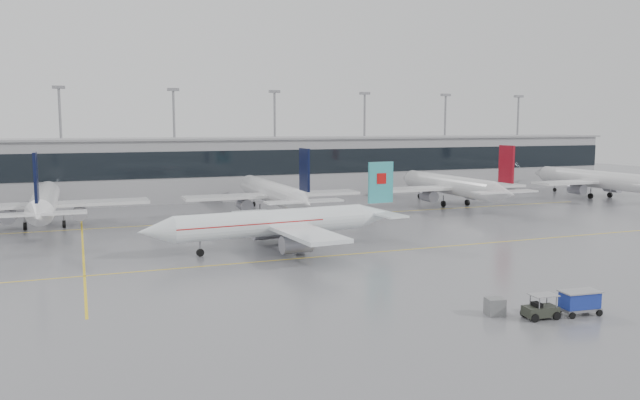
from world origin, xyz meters
name	(u,v)px	position (x,y,z in m)	size (l,w,h in m)	color
ground	(357,254)	(0.00, 0.00, 0.00)	(320.00, 320.00, 0.00)	slate
taxi_line_main	(357,254)	(0.00, 0.00, 0.01)	(120.00, 0.25, 0.01)	yellow
taxi_line_north	(280,218)	(0.00, 30.00, 0.01)	(120.00, 0.25, 0.01)	yellow
taxi_line_cross	(83,248)	(-30.00, 15.00, 0.01)	(0.25, 60.00, 0.01)	yellow
terminal	(233,168)	(0.00, 62.00, 6.00)	(180.00, 15.00, 12.00)	gray
terminal_glass	(242,163)	(0.00, 54.45, 7.50)	(180.00, 0.20, 5.00)	black
terminal_roof	(233,138)	(0.00, 62.00, 12.20)	(182.00, 16.00, 0.40)	gray
light_masts	(226,133)	(0.00, 68.00, 13.34)	(156.40, 1.00, 22.60)	gray
air_canada_jet	(283,223)	(-7.20, 5.98, 3.21)	(33.68, 26.25, 10.25)	white
parked_jet_b	(44,203)	(-35.00, 33.69, 3.71)	(29.64, 36.96, 11.72)	white
parked_jet_c	(273,193)	(0.00, 33.69, 3.71)	(29.64, 36.96, 11.72)	white
parked_jet_d	(452,186)	(35.00, 33.69, 3.71)	(29.64, 36.96, 11.72)	white
parked_jet_e	(597,180)	(70.00, 33.69, 3.71)	(29.64, 36.96, 11.72)	white
baggage_tug	(540,310)	(3.11, -27.58, 0.67)	(3.98, 1.87, 1.90)	#2A2E25
baggage_cart	(580,301)	(6.69, -27.91, 1.14)	(3.30, 2.04, 1.95)	gray
gse_unit	(495,307)	(0.31, -25.59, 0.69)	(1.38, 1.28, 1.38)	slate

